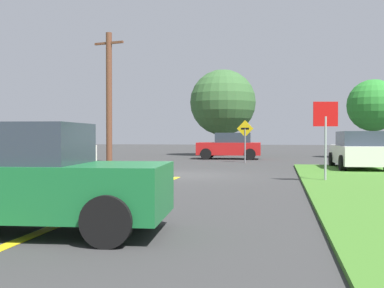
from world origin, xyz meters
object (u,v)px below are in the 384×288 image
Objects in this scene: oak_tree_left at (223,102)px; car_approaching_junction at (230,146)px; parked_car_near_building at (43,150)px; stop_sign at (326,126)px; car_on_crossroad at (358,151)px; utility_pole_mid at (109,96)px; pine_tree_center at (373,106)px; direction_sign at (245,136)px; car_behind_on_main_road at (29,178)px.

car_approaching_junction is at bearing -78.12° from oak_tree_left.
car_approaching_junction is (7.34, 9.68, 0.00)m from parked_car_near_building.
parked_car_near_building is 16.26m from oak_tree_left.
stop_sign reaches higher than car_on_crossroad.
utility_pole_mid is at bearing 31.56° from car_approaching_junction.
stop_sign is at bearing -43.17° from utility_pole_mid.
pine_tree_center is at bearing -164.83° from car_approaching_junction.
utility_pole_mid is 7.83m from direction_sign.
utility_pole_mid reaches higher than parked_car_near_building.
pine_tree_center reaches higher than stop_sign.
parked_car_near_building is 0.89× the size of pine_tree_center.
pine_tree_center is (7.70, 6.43, 1.95)m from direction_sign.
oak_tree_left reaches higher than stop_sign.
car_behind_on_main_road is 19.66m from utility_pole_mid.
pine_tree_center is (2.64, 11.13, 2.55)m from car_on_crossroad.
utility_pole_mid is 16.68m from pine_tree_center.
parked_car_near_building is 14.71m from car_behind_on_main_road.
car_behind_on_main_road is at bearing 49.17° from stop_sign.
oak_tree_left is at bearing 167.13° from pine_tree_center.
direction_sign is (1.19, -3.70, 0.60)m from car_approaching_junction.
pine_tree_center is (15.18, 6.90, -0.31)m from utility_pole_mid.
utility_pole_mid is (-6.30, -4.17, 2.86)m from car_approaching_junction.
oak_tree_left is (-5.45, 19.21, 2.11)m from stop_sign.
stop_sign is at bearing 54.89° from car_behind_on_main_road.
stop_sign is 14.90m from car_approaching_junction.
car_on_crossroad is at bearing -42.88° from direction_sign.
direction_sign reaches higher than car_behind_on_main_road.
car_behind_on_main_road is (-5.02, -8.57, -0.94)m from stop_sign.
oak_tree_left is at bearing -84.61° from stop_sign.
car_on_crossroad is (13.59, 1.28, 0.00)m from parked_car_near_building.
parked_car_near_building is at bearing 93.86° from car_on_crossroad.
car_approaching_junction is 0.78× the size of pine_tree_center.
pine_tree_center is (16.23, 12.41, 2.55)m from parked_car_near_building.
direction_sign is (-5.06, 4.70, 0.60)m from car_on_crossroad.
parked_car_near_building is at bearing -100.71° from utility_pole_mid.
utility_pole_mid is at bearing 102.23° from car_behind_on_main_road.
parked_car_near_building is at bearing -142.58° from pine_tree_center.
direction_sign is at bearing -75.57° from oak_tree_left.
direction_sign reaches higher than parked_car_near_building.
parked_car_near_building is 0.72× the size of oak_tree_left.
car_on_crossroad is at bearing 13.52° from parked_car_near_building.
pine_tree_center reaches higher than car_behind_on_main_road.
utility_pole_mid is 3.14× the size of direction_sign.
parked_car_near_building is at bearing 50.89° from car_approaching_junction.
parked_car_near_building is at bearing -144.94° from direction_sign.
car_approaching_junction is at bearing -83.24° from stop_sign.
utility_pole_mid reaches higher than direction_sign.
stop_sign is at bearing -12.95° from parked_car_near_building.
utility_pole_mid is at bearing -155.56° from pine_tree_center.
direction_sign is (7.48, 0.47, -2.26)m from utility_pole_mid.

